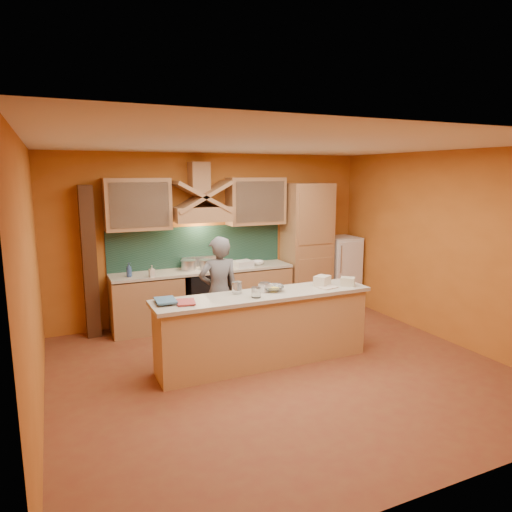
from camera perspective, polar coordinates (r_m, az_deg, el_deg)
name	(u,v)px	position (r m, az deg, el deg)	size (l,w,h in m)	color
floor	(281,370)	(5.99, 3.15, -14.05)	(5.50, 5.00, 0.01)	brown
ceiling	(283,144)	(5.47, 3.45, 13.76)	(5.50, 5.00, 0.01)	white
wall_back	(215,237)	(7.84, -5.20, 2.41)	(5.50, 0.02, 2.80)	#C06A25
wall_front	(441,322)	(3.61, 22.16, -7.68)	(5.50, 0.02, 2.80)	#C06A25
wall_left	(32,285)	(4.96, -26.22, -3.22)	(0.02, 5.00, 2.80)	#C06A25
wall_right	(449,247)	(7.24, 22.96, 0.99)	(0.02, 5.00, 2.80)	#C06A25
base_cabinet_left	(147,304)	(7.44, -13.49, -5.91)	(1.10, 0.60, 0.86)	#B27E51
base_cabinet_right	(256,292)	(7.99, 0.04, -4.50)	(1.10, 0.60, 0.86)	#B27E51
counter_top	(204,270)	(7.55, -6.54, -1.78)	(3.00, 0.62, 0.04)	beige
stove	(204,297)	(7.65, -6.47, -5.07)	(0.60, 0.58, 0.90)	black
backsplash	(198,247)	(7.75, -7.24, 1.16)	(3.00, 0.03, 0.70)	#19382E
range_hood	(202,214)	(7.46, -6.81, 5.23)	(0.92, 0.50, 0.24)	#B27E51
hood_chimney	(199,178)	(7.53, -7.13, 9.69)	(0.30, 0.30, 0.50)	#B27E51
upper_cabinet_left	(138,204)	(7.28, -14.58, 6.27)	(1.00, 0.35, 0.80)	#B27E51
upper_cabinet_right	(256,201)	(7.87, 0.00, 6.87)	(1.00, 0.35, 0.80)	#B27E51
pantry_column	(307,247)	(8.29, 6.35, 1.07)	(0.80, 0.60, 2.30)	#B27E51
fridge	(340,271)	(8.78, 10.51, -1.84)	(0.58, 0.60, 1.30)	white
trim_column_left	(89,262)	(7.32, -20.10, -0.72)	(0.20, 0.30, 2.30)	#472816
island_body	(264,331)	(6.03, 1.01, -9.35)	(2.80, 0.55, 0.88)	tan
island_top	(264,295)	(5.89, 1.03, -4.94)	(2.90, 0.62, 0.05)	beige
person	(219,292)	(6.53, -4.66, -4.52)	(0.59, 0.38, 1.60)	slate
pot_large	(188,266)	(7.49, -8.45, -1.25)	(0.23, 0.23, 0.17)	silver
pot_small	(206,266)	(7.53, -6.29, -1.21)	(0.19, 0.19, 0.15)	#B6B6BD
soap_bottle_a	(152,271)	(7.09, -12.89, -1.85)	(0.08, 0.08, 0.18)	beige
soap_bottle_b	(129,270)	(7.16, -15.60, -1.68)	(0.08, 0.08, 0.22)	#304C84
bowl_back	(258,263)	(7.84, 0.21, -0.85)	(0.22, 0.22, 0.07)	white
dish_rack	(243,264)	(7.65, -1.62, -0.99)	(0.30, 0.24, 0.11)	silver
book_lower	(177,303)	(5.50, -9.87, -5.80)	(0.21, 0.29, 0.03)	#BB4243
book_upper	(155,301)	(5.53, -12.46, -5.57)	(0.24, 0.32, 0.02)	teal
jar_large	(237,288)	(5.87, -2.41, -3.98)	(0.13, 0.13, 0.15)	white
jar_small	(256,292)	(5.68, 0.01, -4.57)	(0.12, 0.12, 0.13)	white
kitchen_scale	(265,288)	(5.97, 1.09, -3.99)	(0.12, 0.12, 0.10)	white
mixing_bowl	(273,288)	(6.01, 2.11, -4.04)	(0.29, 0.29, 0.07)	silver
cloth	(328,287)	(6.24, 8.95, -3.88)	(0.24, 0.18, 0.02)	beige
grocery_bag_a	(322,281)	(6.34, 8.28, -3.09)	(0.21, 0.17, 0.14)	beige
grocery_bag_b	(348,281)	(6.40, 11.39, -3.14)	(0.19, 0.15, 0.12)	beige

